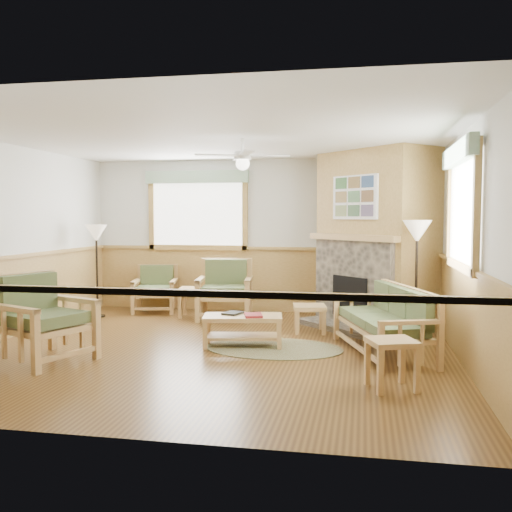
% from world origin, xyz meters
% --- Properties ---
extents(floor, '(6.00, 6.00, 0.01)m').
position_xyz_m(floor, '(0.00, 0.00, -0.01)').
color(floor, brown).
rests_on(floor, ground).
extents(ceiling, '(6.00, 6.00, 0.01)m').
position_xyz_m(ceiling, '(0.00, 0.00, 2.70)').
color(ceiling, white).
rests_on(ceiling, floor).
extents(wall_back, '(6.00, 0.02, 2.70)m').
position_xyz_m(wall_back, '(0.00, 3.00, 1.35)').
color(wall_back, silver).
rests_on(wall_back, floor).
extents(wall_front, '(6.00, 0.02, 2.70)m').
position_xyz_m(wall_front, '(0.00, -3.00, 1.35)').
color(wall_front, silver).
rests_on(wall_front, floor).
extents(wall_left, '(0.02, 6.00, 2.70)m').
position_xyz_m(wall_left, '(-3.00, 0.00, 1.35)').
color(wall_left, silver).
rests_on(wall_left, floor).
extents(wall_right, '(0.02, 6.00, 2.70)m').
position_xyz_m(wall_right, '(3.00, 0.00, 1.35)').
color(wall_right, silver).
rests_on(wall_right, floor).
extents(wainscot, '(6.00, 6.00, 1.10)m').
position_xyz_m(wainscot, '(0.00, 0.00, 0.55)').
color(wainscot, '#AD8847').
rests_on(wainscot, floor).
extents(fireplace, '(3.11, 3.11, 2.70)m').
position_xyz_m(fireplace, '(2.05, 2.05, 1.35)').
color(fireplace, '#AD8847').
rests_on(fireplace, floor).
extents(window_back, '(1.90, 0.16, 1.50)m').
position_xyz_m(window_back, '(-1.10, 2.96, 2.53)').
color(window_back, white).
rests_on(window_back, wall_back).
extents(window_right, '(0.16, 1.90, 1.50)m').
position_xyz_m(window_right, '(2.96, -0.20, 2.53)').
color(window_right, white).
rests_on(window_right, wall_right).
extents(ceiling_fan, '(1.59, 1.59, 0.36)m').
position_xyz_m(ceiling_fan, '(0.30, 0.30, 2.66)').
color(ceiling_fan, white).
rests_on(ceiling_fan, ceiling).
extents(sofa, '(1.94, 1.27, 0.83)m').
position_xyz_m(sofa, '(2.10, 0.13, 0.41)').
color(sofa, tan).
rests_on(sofa, floor).
extents(armchair_back_left, '(0.87, 0.87, 0.82)m').
position_xyz_m(armchair_back_left, '(-1.77, 2.55, 0.41)').
color(armchair_back_left, tan).
rests_on(armchair_back_left, floor).
extents(armchair_back_right, '(0.98, 0.98, 0.97)m').
position_xyz_m(armchair_back_right, '(-0.40, 2.13, 0.49)').
color(armchair_back_right, tan).
rests_on(armchair_back_right, floor).
extents(armchair_left, '(1.19, 1.19, 1.02)m').
position_xyz_m(armchair_left, '(-1.80, -0.98, 0.51)').
color(armchair_left, tan).
rests_on(armchair_left, floor).
extents(coffee_table, '(1.09, 0.68, 0.41)m').
position_xyz_m(coffee_table, '(0.32, 0.21, 0.20)').
color(coffee_table, tan).
rests_on(coffee_table, floor).
extents(end_table_chairs, '(0.49, 0.47, 0.50)m').
position_xyz_m(end_table_chairs, '(-0.96, 2.18, 0.25)').
color(end_table_chairs, tan).
rests_on(end_table_chairs, floor).
extents(end_table_sofa, '(0.56, 0.55, 0.49)m').
position_xyz_m(end_table_sofa, '(2.14, -1.33, 0.25)').
color(end_table_sofa, tan).
rests_on(end_table_sofa, floor).
extents(footstool, '(0.53, 0.53, 0.40)m').
position_xyz_m(footstool, '(1.09, 1.26, 0.20)').
color(footstool, tan).
rests_on(footstool, floor).
extents(braided_rug, '(2.19, 2.19, 0.01)m').
position_xyz_m(braided_rug, '(0.74, 0.13, 0.01)').
color(braided_rug, brown).
rests_on(braided_rug, floor).
extents(floor_lamp_left, '(0.46, 0.46, 1.56)m').
position_xyz_m(floor_lamp_left, '(-2.55, 1.89, 0.78)').
color(floor_lamp_left, black).
rests_on(floor_lamp_left, floor).
extents(floor_lamp_right, '(0.45, 0.45, 1.65)m').
position_xyz_m(floor_lamp_right, '(2.55, 0.82, 0.83)').
color(floor_lamp_right, black).
rests_on(floor_lamp_right, floor).
extents(book_red, '(0.29, 0.35, 0.03)m').
position_xyz_m(book_red, '(0.47, 0.16, 0.44)').
color(book_red, maroon).
rests_on(book_red, coffee_table).
extents(book_dark, '(0.27, 0.32, 0.03)m').
position_xyz_m(book_dark, '(0.17, 0.28, 0.43)').
color(book_dark, black).
rests_on(book_dark, coffee_table).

